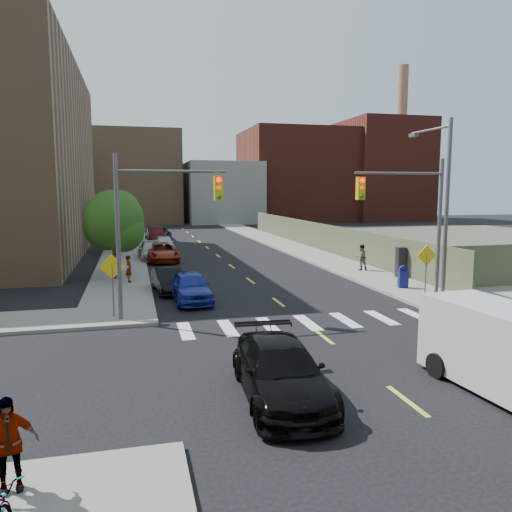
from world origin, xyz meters
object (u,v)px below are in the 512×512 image
pedestrian_east (361,257)px  payphone (401,262)px  parked_car_silver (152,251)px  parked_car_white (164,243)px  parked_car_maroon (156,234)px  parked_car_blue (191,287)px  pedestrian_west (129,269)px  black_sedan (281,371)px  mailbox (403,277)px  pedestrian_sw (8,444)px  parked_car_black (168,280)px  parked_car_red (162,252)px  parked_car_grey (158,233)px  cargo_van (506,349)px

pedestrian_east → payphone: bearing=106.8°
parked_car_silver → parked_car_white: parked_car_white is taller
parked_car_maroon → parked_car_blue: bearing=-89.7°
payphone → pedestrian_west: 16.53m
black_sedan → mailbox: black_sedan is taller
parked_car_silver → pedestrian_sw: (-3.70, -30.86, 0.33)m
pedestrian_sw → pedestrian_west: bearing=70.8°
payphone → mailbox: bearing=-115.5°
parked_car_black → payphone: size_ratio=2.17×
parked_car_black → parked_car_maroon: (0.55, 26.94, 0.12)m
pedestrian_west → pedestrian_east: pedestrian_east is taller
parked_car_blue → parked_car_silver: bearing=92.1°
parked_car_red → pedestrian_west: size_ratio=3.27×
parked_car_white → pedestrian_sw: (-5.00, -35.98, 0.30)m
parked_car_black → pedestrian_west: pedestrian_west is taller
pedestrian_west → pedestrian_sw: (-2.02, -20.51, 0.09)m
payphone → parked_car_maroon: bearing=119.7°
mailbox → parked_car_maroon: bearing=124.6°
parked_car_silver → pedestrian_west: bearing=-103.3°
parked_car_maroon → pedestrian_east: (12.53, -23.41, 0.23)m
parked_car_silver → pedestrian_west: size_ratio=3.06×
parked_car_white → mailbox: parked_car_white is taller
parked_car_white → pedestrian_east: bearing=-50.3°
black_sedan → parked_car_grey: bearing=94.8°
parked_car_white → mailbox: 23.88m
parked_car_silver → payphone: (14.70, -12.53, 0.38)m
parked_car_red → pedestrian_west: pedestrian_west is taller
mailbox → pedestrian_east: (0.44, 6.15, 0.27)m
parked_car_white → payphone: 22.16m
parked_car_blue → cargo_van: cargo_van is taller
pedestrian_sw → parked_car_maroon: bearing=70.5°
pedestrian_west → parked_car_black: bearing=-148.4°
parked_car_blue → cargo_van: bearing=-64.8°
parked_car_blue → parked_car_red: bearing=89.6°
parked_car_red → parked_car_black: bearing=-94.3°
parked_car_silver → payphone: bearing=-44.5°
pedestrian_west → pedestrian_sw: bearing=168.4°
pedestrian_east → parked_car_grey: bearing=-69.7°
mailbox → payphone: payphone is taller
parked_car_red → parked_car_grey: parked_car_grey is taller
parked_car_red → pedestrian_east: size_ratio=2.98×
cargo_van → pedestrian_west: cargo_van is taller
parked_car_silver → black_sedan: 27.97m
parked_car_black → pedestrian_east: pedestrian_east is taller
payphone → black_sedan: bearing=-126.7°
parked_car_grey → pedestrian_sw: (-5.00, -46.73, 0.26)m
parked_car_maroon → pedestrian_sw: bearing=-96.4°
parked_car_grey → parked_car_blue: bearing=-92.3°
parked_car_grey → pedestrian_sw: size_ratio=3.16×
parked_car_red → parked_car_white: parked_car_white is taller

